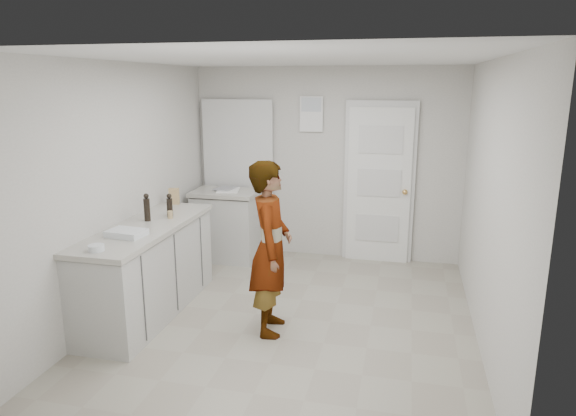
% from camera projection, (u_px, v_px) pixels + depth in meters
% --- Properties ---
extents(ground, '(4.00, 4.00, 0.00)m').
position_uv_depth(ground, '(292.00, 318.00, 5.15)').
color(ground, gray).
rests_on(ground, ground).
extents(room_shell, '(4.00, 4.00, 4.00)m').
position_uv_depth(room_shell, '(312.00, 181.00, 6.79)').
color(room_shell, '#B9B6AE').
rests_on(room_shell, ground).
extents(main_counter, '(0.64, 1.96, 0.93)m').
position_uv_depth(main_counter, '(148.00, 273.00, 5.18)').
color(main_counter, '#AFAFAB').
rests_on(main_counter, ground).
extents(side_counter, '(0.84, 0.61, 0.93)m').
position_uv_depth(side_counter, '(226.00, 227.00, 6.79)').
color(side_counter, '#AFAFAB').
rests_on(side_counter, ground).
extents(person, '(0.48, 0.65, 1.63)m').
position_uv_depth(person, '(271.00, 248.00, 4.71)').
color(person, silver).
rests_on(person, ground).
extents(cake_mix_box, '(0.12, 0.08, 0.19)m').
position_uv_depth(cake_mix_box, '(174.00, 196.00, 5.91)').
color(cake_mix_box, '#A18150').
rests_on(cake_mix_box, main_counter).
extents(spice_jar, '(0.05, 0.05, 0.08)m').
position_uv_depth(spice_jar, '(170.00, 215.00, 5.30)').
color(spice_jar, tan).
rests_on(spice_jar, main_counter).
extents(oil_cruet_a, '(0.06, 0.06, 0.24)m').
position_uv_depth(oil_cruet_a, '(170.00, 205.00, 5.37)').
color(oil_cruet_a, black).
rests_on(oil_cruet_a, main_counter).
extents(oil_cruet_b, '(0.06, 0.06, 0.29)m').
position_uv_depth(oil_cruet_b, '(147.00, 208.00, 5.19)').
color(oil_cruet_b, black).
rests_on(oil_cruet_b, main_counter).
extents(baking_dish, '(0.35, 0.27, 0.06)m').
position_uv_depth(baking_dish, '(126.00, 233.00, 4.70)').
color(baking_dish, silver).
rests_on(baking_dish, main_counter).
extents(egg_bowl, '(0.13, 0.13, 0.05)m').
position_uv_depth(egg_bowl, '(96.00, 248.00, 4.28)').
color(egg_bowl, silver).
rests_on(egg_bowl, main_counter).
extents(papers, '(0.34, 0.40, 0.01)m').
position_uv_depth(papers, '(228.00, 190.00, 6.69)').
color(papers, white).
rests_on(papers, side_counter).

